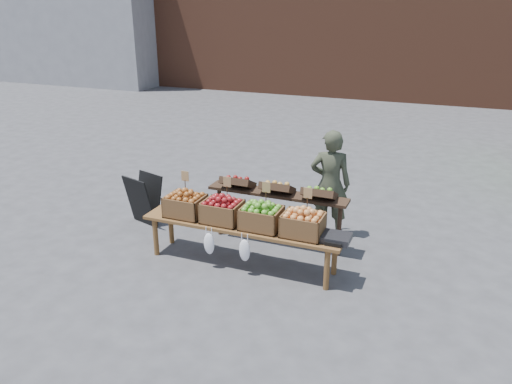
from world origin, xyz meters
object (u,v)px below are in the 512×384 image
at_px(crate_golden_apples, 185,206).
at_px(crate_green_apples, 303,225).
at_px(display_bench, 242,244).
at_px(crate_red_apples, 261,218).
at_px(weighing_scale, 336,238).
at_px(back_table, 277,211).
at_px(vendor, 330,184).
at_px(chalkboard_sign, 144,200).
at_px(crate_russet_pears, 222,212).

height_order(crate_golden_apples, crate_green_apples, same).
bearing_deg(display_bench, crate_red_apples, 0.00).
relative_size(crate_green_apples, weighing_scale, 1.47).
distance_m(crate_red_apples, weighing_scale, 0.98).
bearing_deg(weighing_scale, back_table, 144.80).
height_order(vendor, crate_green_apples, vendor).
bearing_deg(chalkboard_sign, weighing_scale, 5.65).
distance_m(vendor, crate_green_apples, 1.31).
xyz_separation_m(chalkboard_sign, crate_green_apples, (2.76, -0.63, 0.31)).
bearing_deg(back_table, chalkboard_sign, -177.73).
relative_size(chalkboard_sign, crate_russet_pears, 1.61).
distance_m(display_bench, crate_green_apples, 0.93).
bearing_deg(crate_russet_pears, weighing_scale, 0.00).
bearing_deg(crate_red_apples, display_bench, 180.00).
height_order(back_table, crate_red_apples, back_table).
xyz_separation_m(display_bench, crate_russet_pears, (-0.28, 0.00, 0.42)).
bearing_deg(weighing_scale, crate_russet_pears, 180.00).
relative_size(back_table, crate_red_apples, 4.20).
height_order(vendor, weighing_scale, vendor).
xyz_separation_m(chalkboard_sign, crate_golden_apples, (1.11, -0.63, 0.31)).
bearing_deg(weighing_scale, crate_red_apples, 180.00).
distance_m(crate_golden_apples, crate_russet_pears, 0.55).
distance_m(crate_golden_apples, weighing_scale, 2.08).
bearing_deg(back_table, crate_green_apples, -50.40).
relative_size(chalkboard_sign, crate_golden_apples, 1.61).
distance_m(crate_golden_apples, crate_green_apples, 1.65).
relative_size(crate_golden_apples, crate_red_apples, 1.00).
height_order(back_table, crate_golden_apples, back_table).
relative_size(vendor, crate_golden_apples, 3.23).
xyz_separation_m(back_table, crate_red_apples, (0.05, -0.72, 0.19)).
relative_size(crate_golden_apples, crate_green_apples, 1.00).
height_order(chalkboard_sign, back_table, back_table).
relative_size(back_table, display_bench, 0.78).
xyz_separation_m(crate_russet_pears, crate_green_apples, (1.10, 0.00, 0.00)).
xyz_separation_m(vendor, display_bench, (-0.83, -1.30, -0.52)).
distance_m(crate_russet_pears, weighing_scale, 1.53).
bearing_deg(crate_red_apples, crate_green_apples, 0.00).
bearing_deg(crate_golden_apples, chalkboard_sign, 150.32).
relative_size(chalkboard_sign, weighing_scale, 2.36).
xyz_separation_m(crate_golden_apples, crate_russet_pears, (0.55, 0.00, 0.00)).
relative_size(vendor, crate_russet_pears, 3.23).
xyz_separation_m(display_bench, crate_red_apples, (0.28, 0.00, 0.42)).
xyz_separation_m(chalkboard_sign, crate_russet_pears, (1.66, -0.63, 0.31)).
height_order(chalkboard_sign, crate_russet_pears, crate_russet_pears).
distance_m(display_bench, crate_red_apples, 0.51).
xyz_separation_m(crate_red_apples, weighing_scale, (0.97, 0.00, -0.10)).
height_order(chalkboard_sign, weighing_scale, chalkboard_sign).
distance_m(back_table, weighing_scale, 1.25).
height_order(crate_russet_pears, crate_red_apples, same).
relative_size(display_bench, crate_golden_apples, 5.40).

